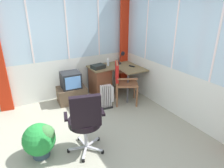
{
  "coord_description": "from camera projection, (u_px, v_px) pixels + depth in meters",
  "views": [
    {
      "loc": [
        -0.93,
        -2.32,
        2.16
      ],
      "look_at": [
        0.84,
        0.88,
        0.66
      ],
      "focal_mm": 31.72,
      "sensor_mm": 36.0,
      "label": 1
    }
  ],
  "objects": [
    {
      "name": "wooden_armchair",
      "position": [
        121.0,
        78.0,
        4.42
      ],
      "size": [
        0.65,
        0.65,
        0.97
      ],
      "color": "brown",
      "rests_on": "ground"
    },
    {
      "name": "office_chair",
      "position": [
        85.0,
        119.0,
        2.87
      ],
      "size": [
        0.63,
        0.58,
        1.02
      ],
      "color": "#B7B7BF",
      "rests_on": "ground"
    },
    {
      "name": "curtain_corner",
      "position": [
        125.0,
        38.0,
        5.1
      ],
      "size": [
        0.26,
        0.1,
        2.66
      ],
      "primitive_type": "cube",
      "rotation": [
        0.0,
        0.0,
        0.12
      ],
      "color": "red",
      "rests_on": "ground"
    },
    {
      "name": "desk",
      "position": [
        102.0,
        80.0,
        4.91
      ],
      "size": [
        1.16,
        1.05,
        0.72
      ],
      "color": "olive",
      "rests_on": "ground"
    },
    {
      "name": "north_window_panel",
      "position": [
        50.0,
        41.0,
        4.35
      ],
      "size": [
        3.93,
        0.07,
        2.76
      ],
      "color": "silver",
      "rests_on": "ground"
    },
    {
      "name": "spray_bottle",
      "position": [
        108.0,
        62.0,
        4.87
      ],
      "size": [
        0.06,
        0.06,
        0.22
      ],
      "color": "silver",
      "rests_on": "desk"
    },
    {
      "name": "ground",
      "position": [
        92.0,
        153.0,
        3.12
      ],
      "size": [
        4.93,
        5.3,
        0.06
      ],
      "primitive_type": "cube",
      "color": "gray"
    },
    {
      "name": "potted_plant",
      "position": [
        40.0,
        139.0,
        2.92
      ],
      "size": [
        0.48,
        0.48,
        0.54
      ],
      "color": "#364C5A",
      "rests_on": "ground"
    },
    {
      "name": "desk_lamp",
      "position": [
        123.0,
        56.0,
        4.98
      ],
      "size": [
        0.22,
        0.19,
        0.33
      ],
      "color": "black",
      "rests_on": "desk"
    },
    {
      "name": "tv_on_stand",
      "position": [
        71.0,
        89.0,
        4.57
      ],
      "size": [
        0.66,
        0.47,
        0.73
      ],
      "color": "brown",
      "rests_on": "ground"
    },
    {
      "name": "paper_tray",
      "position": [
        98.0,
        67.0,
        4.69
      ],
      "size": [
        0.33,
        0.28,
        0.09
      ],
      "primitive_type": "cube",
      "rotation": [
        0.0,
        0.0,
        0.17
      ],
      "color": "#212825",
      "rests_on": "desk"
    },
    {
      "name": "tv_remote",
      "position": [
        132.0,
        66.0,
        4.84
      ],
      "size": [
        0.09,
        0.16,
        0.02
      ],
      "primitive_type": "cube",
      "rotation": [
        0.0,
        0.0,
        0.35
      ],
      "color": "black",
      "rests_on": "desk"
    },
    {
      "name": "east_window_panel",
      "position": [
        193.0,
        51.0,
        3.49
      ],
      "size": [
        0.07,
        4.3,
        2.76
      ],
      "color": "silver",
      "rests_on": "ground"
    },
    {
      "name": "space_heater",
      "position": [
        107.0,
        96.0,
        4.33
      ],
      "size": [
        0.32,
        0.2,
        0.54
      ],
      "color": "silver",
      "rests_on": "ground"
    }
  ]
}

